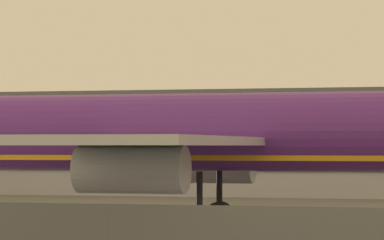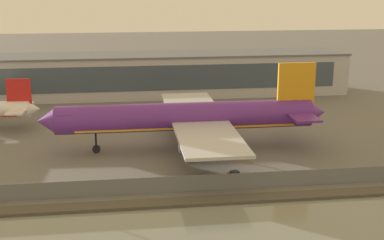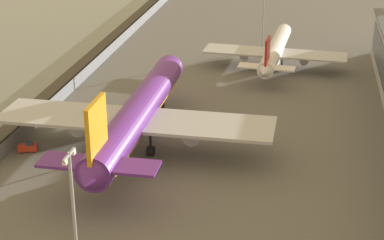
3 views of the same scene
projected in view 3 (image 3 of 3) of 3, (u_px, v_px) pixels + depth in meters
name	position (u px, v px, depth m)	size (l,w,h in m)	color
ground_plane	(104.00, 151.00, 111.92)	(500.00, 500.00, 0.00)	#66635E
perimeter_fence	(17.00, 137.00, 114.11)	(280.00, 0.10, 2.69)	slate
cargo_jet_purple	(138.00, 114.00, 110.93)	(56.17, 47.70, 16.81)	#602889
passenger_jet_white_red	(275.00, 50.00, 153.82)	(39.88, 34.32, 11.45)	white
baggage_tug	(28.00, 147.00, 111.58)	(2.58, 3.55, 1.80)	red
ops_van	(274.00, 62.00, 155.32)	(5.39, 2.62, 2.48)	white
apron_light_mast_apron_west	(75.00, 226.00, 68.67)	(3.20, 0.40, 19.94)	#A8A8AD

